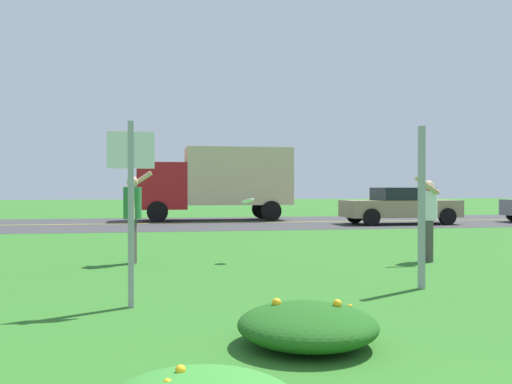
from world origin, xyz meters
The scene contains 11 objects.
ground_plane centered at (0.00, 11.01, 0.00)m, with size 120.00×120.00×0.00m, color #2D6B23.
highway_strip centered at (0.00, 22.02, 0.00)m, with size 120.00×8.86×0.01m, color #38383A.
highway_center_stripe centered at (0.00, 22.02, 0.01)m, with size 120.00×0.16×0.00m, color yellow.
daylily_clump_front_left centered at (0.37, 3.69, 0.19)m, with size 1.28×1.36×0.42m.
sign_post_near_path centered at (-1.26, 5.70, 1.37)m, with size 0.56×0.10×2.24m.
sign_post_by_roadside centered at (2.77, 6.27, 1.16)m, with size 0.07×0.10×2.32m.
person_thrower_green_shirt centered at (-1.37, 9.77, 1.00)m, with size 0.55×0.51×1.77m.
person_catcher_white_shirt centered at (4.29, 9.06, 0.95)m, with size 0.54×0.51×1.68m.
frisbee_white centered at (0.84, 9.75, 1.18)m, with size 0.26×0.24×0.14m.
car_tan_center_left centered at (8.71, 20.03, 0.74)m, with size 4.50×2.00×1.45m.
box_truck_red centered at (1.88, 24.02, 1.80)m, with size 6.70×2.46×3.20m.
Camera 1 is at (-1.03, -1.36, 1.44)m, focal length 40.39 mm.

